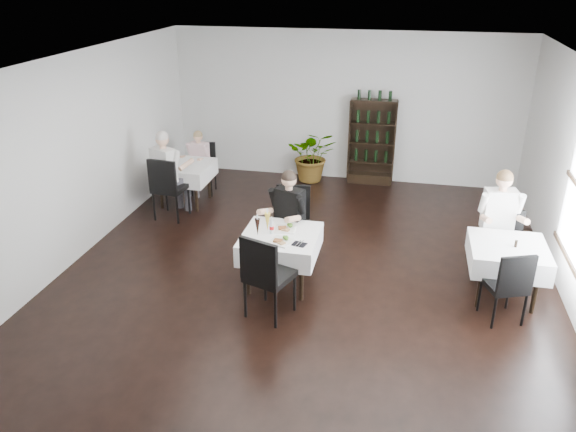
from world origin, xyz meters
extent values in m
plane|color=black|center=(0.00, 0.00, 0.00)|extent=(9.00, 9.00, 0.00)
plane|color=white|center=(0.00, 0.00, 3.00)|extent=(9.00, 9.00, 0.00)
plane|color=silver|center=(0.00, 4.50, 1.50)|extent=(7.00, 0.00, 7.00)
plane|color=silver|center=(-3.50, 0.00, 1.50)|extent=(0.00, 9.00, 9.00)
cube|color=black|center=(3.46, 0.00, 0.63)|extent=(0.05, 2.30, 0.06)
cube|color=black|center=(0.60, 4.32, 0.10)|extent=(0.90, 0.28, 0.20)
cylinder|color=black|center=(-0.67, -0.36, 0.35)|extent=(0.06, 0.06, 0.71)
cylinder|color=black|center=(-0.67, 0.36, 0.35)|extent=(0.06, 0.06, 0.71)
cylinder|color=black|center=(0.07, -0.36, 0.35)|extent=(0.06, 0.06, 0.71)
cylinder|color=black|center=(0.07, 0.36, 0.35)|extent=(0.06, 0.06, 0.71)
cube|color=black|center=(-0.30, 0.00, 0.73)|extent=(0.85, 0.85, 0.04)
cube|color=white|center=(-0.30, 0.00, 0.62)|extent=(1.03, 1.03, 0.30)
cylinder|color=black|center=(-3.04, 2.16, 0.35)|extent=(0.06, 0.06, 0.71)
cylinder|color=black|center=(-3.04, 2.84, 0.35)|extent=(0.06, 0.06, 0.71)
cylinder|color=black|center=(-2.36, 2.16, 0.35)|extent=(0.06, 0.06, 0.71)
cylinder|color=black|center=(-2.36, 2.84, 0.35)|extent=(0.06, 0.06, 0.71)
cube|color=black|center=(-2.70, 2.50, 0.73)|extent=(0.80, 0.80, 0.04)
cube|color=white|center=(-2.70, 2.50, 0.62)|extent=(0.98, 0.98, 0.30)
cylinder|color=black|center=(2.36, -0.04, 0.35)|extent=(0.06, 0.06, 0.71)
cylinder|color=black|center=(2.36, 0.64, 0.35)|extent=(0.06, 0.06, 0.71)
cylinder|color=black|center=(3.04, -0.04, 0.35)|extent=(0.06, 0.06, 0.71)
cylinder|color=black|center=(3.04, 0.64, 0.35)|extent=(0.06, 0.06, 0.71)
cube|color=black|center=(2.70, 0.30, 0.73)|extent=(0.80, 0.80, 0.04)
cube|color=white|center=(2.70, 0.30, 0.62)|extent=(0.98, 0.98, 0.30)
imported|color=#2F5D20|center=(-0.58, 4.20, 0.54)|extent=(1.08, 0.97, 1.09)
cylinder|color=black|center=(-0.49, 0.51, 0.25)|extent=(0.04, 0.04, 0.51)
cylinder|color=black|center=(-0.54, 0.95, 0.25)|extent=(0.04, 0.04, 0.51)
cylinder|color=black|center=(-0.05, 0.56, 0.25)|extent=(0.04, 0.04, 0.51)
cylinder|color=black|center=(-0.10, 1.00, 0.25)|extent=(0.04, 0.04, 0.51)
cube|color=black|center=(-0.30, 0.75, 0.54)|extent=(0.56, 0.56, 0.08)
cube|color=black|center=(-0.32, 0.98, 0.84)|extent=(0.51, 0.11, 0.55)
cylinder|color=black|center=(0.03, -0.63, 0.26)|extent=(0.04, 0.04, 0.52)
cylinder|color=black|center=(-0.13, -1.06, 0.26)|extent=(0.04, 0.04, 0.52)
cylinder|color=black|center=(-0.40, -0.48, 0.26)|extent=(0.04, 0.04, 0.52)
cylinder|color=black|center=(-0.55, -0.90, 0.26)|extent=(0.04, 0.04, 0.52)
cube|color=black|center=(-0.26, -0.77, 0.56)|extent=(0.67, 0.67, 0.08)
cube|color=black|center=(-0.34, -0.99, 0.86)|extent=(0.51, 0.23, 0.57)
cylinder|color=black|center=(-2.72, 2.85, 0.22)|extent=(0.03, 0.03, 0.44)
cylinder|color=black|center=(-2.77, 3.23, 0.22)|extent=(0.03, 0.03, 0.44)
cylinder|color=black|center=(-2.34, 2.89, 0.22)|extent=(0.03, 0.03, 0.44)
cylinder|color=black|center=(-2.38, 3.28, 0.22)|extent=(0.03, 0.03, 0.44)
cube|color=black|center=(-2.55, 3.06, 0.47)|extent=(0.50, 0.50, 0.07)
cube|color=black|center=(-2.58, 3.26, 0.74)|extent=(0.45, 0.10, 0.48)
cylinder|color=black|center=(-2.45, 2.03, 0.26)|extent=(0.04, 0.04, 0.52)
cylinder|color=black|center=(-2.49, 1.58, 0.26)|extent=(0.04, 0.04, 0.52)
cylinder|color=black|center=(-2.90, 2.07, 0.26)|extent=(0.04, 0.04, 0.52)
cylinder|color=black|center=(-2.94, 1.62, 0.26)|extent=(0.04, 0.04, 0.52)
cube|color=black|center=(-2.70, 1.83, 0.55)|extent=(0.56, 0.56, 0.08)
cube|color=black|center=(-2.72, 1.59, 0.85)|extent=(0.52, 0.10, 0.56)
cylinder|color=black|center=(2.71, 0.70, 0.21)|extent=(0.03, 0.03, 0.42)
cylinder|color=black|center=(2.63, 1.06, 0.21)|extent=(0.03, 0.03, 0.42)
cylinder|color=black|center=(3.07, 0.78, 0.21)|extent=(0.03, 0.03, 0.42)
cylinder|color=black|center=(2.99, 1.14, 0.21)|extent=(0.03, 0.03, 0.42)
cube|color=black|center=(2.85, 0.92, 0.45)|extent=(0.50, 0.50, 0.06)
cube|color=black|center=(2.81, 1.11, 0.70)|extent=(0.42, 0.13, 0.46)
cylinder|color=black|center=(2.73, 0.00, 0.23)|extent=(0.04, 0.04, 0.45)
cylinder|color=black|center=(2.87, -0.37, 0.23)|extent=(0.04, 0.04, 0.45)
cylinder|color=black|center=(2.36, -0.14, 0.23)|extent=(0.04, 0.04, 0.45)
cylinder|color=black|center=(2.50, -0.50, 0.23)|extent=(0.04, 0.04, 0.45)
cube|color=black|center=(2.61, -0.25, 0.48)|extent=(0.58, 0.58, 0.07)
cube|color=black|center=(2.68, -0.45, 0.75)|extent=(0.44, 0.20, 0.49)
cube|color=#44434B|center=(-0.47, 0.45, 0.58)|extent=(0.29, 0.46, 0.14)
cylinder|color=#44434B|center=(-0.53, 0.27, 0.25)|extent=(0.11, 0.11, 0.51)
cube|color=#44434B|center=(-0.27, 0.37, 0.58)|extent=(0.29, 0.46, 0.14)
cylinder|color=#44434B|center=(-0.34, 0.20, 0.25)|extent=(0.11, 0.11, 0.51)
cube|color=black|center=(-0.30, 0.59, 0.92)|extent=(0.47, 0.36, 0.57)
cylinder|color=#DFAC8B|center=(-0.62, 0.42, 0.90)|extent=(0.20, 0.33, 0.16)
cylinder|color=#DFAC8B|center=(-0.18, 0.24, 0.90)|extent=(0.20, 0.33, 0.16)
sphere|color=#DFAC8B|center=(-0.31, 0.57, 1.35)|extent=(0.22, 0.22, 0.22)
sphere|color=black|center=(-0.31, 0.57, 1.38)|extent=(0.22, 0.22, 0.22)
cube|color=#44434B|center=(-2.74, 2.99, 0.48)|extent=(0.19, 0.38, 0.12)
cylinder|color=#44434B|center=(-2.77, 2.84, 0.21)|extent=(0.09, 0.09, 0.42)
cube|color=#44434B|center=(-2.57, 2.95, 0.48)|extent=(0.19, 0.38, 0.12)
cylinder|color=#44434B|center=(-2.60, 2.80, 0.21)|extent=(0.09, 0.09, 0.42)
cube|color=beige|center=(-2.62, 3.13, 0.76)|extent=(0.38, 0.26, 0.47)
cylinder|color=#DFAC8B|center=(-2.86, 2.94, 0.75)|extent=(0.12, 0.28, 0.13)
cylinder|color=#DFAC8B|center=(-2.48, 2.86, 0.75)|extent=(0.12, 0.28, 0.13)
sphere|color=#DFAC8B|center=(-2.63, 3.11, 1.12)|extent=(0.18, 0.18, 0.18)
sphere|color=olive|center=(-2.63, 3.11, 1.15)|extent=(0.18, 0.18, 0.18)
cube|color=#44434B|center=(-2.61, 1.99, 0.60)|extent=(0.33, 0.48, 0.15)
cylinder|color=#44434B|center=(-2.53, 2.17, 0.26)|extent=(0.12, 0.12, 0.53)
cube|color=#44434B|center=(-2.81, 2.08, 0.60)|extent=(0.33, 0.48, 0.15)
cylinder|color=#44434B|center=(-2.73, 2.26, 0.26)|extent=(0.12, 0.12, 0.53)
cube|color=white|center=(-2.79, 1.85, 0.96)|extent=(0.49, 0.39, 0.59)
cylinder|color=#DFAC8B|center=(-2.45, 2.01, 0.94)|extent=(0.22, 0.34, 0.17)
cylinder|color=#DFAC8B|center=(-2.90, 2.22, 0.94)|extent=(0.22, 0.34, 0.17)
sphere|color=#DFAC8B|center=(-2.78, 1.87, 1.41)|extent=(0.23, 0.23, 0.23)
sphere|color=beige|center=(-2.78, 1.87, 1.45)|extent=(0.23, 0.23, 0.23)
cube|color=#44434B|center=(2.55, 0.82, 0.61)|extent=(0.21, 0.47, 0.15)
cylinder|color=#44434B|center=(2.58, 0.63, 0.26)|extent=(0.12, 0.12, 0.53)
cube|color=#44434B|center=(2.77, 0.85, 0.61)|extent=(0.21, 0.47, 0.15)
cylinder|color=#44434B|center=(2.79, 0.66, 0.26)|extent=(0.12, 0.12, 0.53)
cube|color=white|center=(2.63, 1.04, 0.96)|extent=(0.46, 0.30, 0.59)
cylinder|color=#DFAC8B|center=(2.43, 0.71, 0.94)|extent=(0.13, 0.34, 0.17)
cylinder|color=#DFAC8B|center=(2.92, 0.78, 0.94)|extent=(0.13, 0.34, 0.17)
sphere|color=#DFAC8B|center=(2.63, 1.02, 1.42)|extent=(0.23, 0.23, 0.23)
sphere|color=brown|center=(2.63, 1.02, 1.45)|extent=(0.23, 0.23, 0.23)
cube|color=white|center=(-0.27, 0.15, 0.78)|extent=(0.30, 0.30, 0.02)
cube|color=brown|center=(-0.30, 0.13, 0.80)|extent=(0.13, 0.12, 0.03)
sphere|color=#40701D|center=(-0.20, 0.20, 0.82)|extent=(0.07, 0.07, 0.07)
cube|color=olive|center=(-0.25, 0.09, 0.80)|extent=(0.11, 0.10, 0.02)
cube|color=white|center=(-0.24, -0.24, 0.78)|extent=(0.34, 0.34, 0.02)
cube|color=brown|center=(-0.27, -0.26, 0.80)|extent=(0.12, 0.10, 0.03)
sphere|color=#40701D|center=(-0.18, -0.20, 0.82)|extent=(0.07, 0.07, 0.07)
cube|color=olive|center=(-0.22, -0.31, 0.80)|extent=(0.13, 0.12, 0.02)
cone|color=black|center=(-0.59, -0.11, 0.89)|extent=(0.07, 0.07, 0.25)
cylinder|color=silver|center=(-0.59, -0.11, 1.05)|extent=(0.02, 0.02, 0.06)
cone|color=gold|center=(-0.50, 0.07, 0.90)|extent=(0.08, 0.08, 0.27)
cylinder|color=silver|center=(-0.50, 0.07, 1.07)|extent=(0.02, 0.02, 0.07)
cylinder|color=silver|center=(-0.42, 0.00, 0.87)|extent=(0.06, 0.06, 0.19)
cylinder|color=#B90A0B|center=(-0.42, 0.00, 0.85)|extent=(0.06, 0.06, 0.05)
cylinder|color=silver|center=(-0.42, 0.00, 0.99)|extent=(0.02, 0.02, 0.05)
cube|color=black|center=(0.01, -0.25, 0.77)|extent=(0.21, 0.18, 0.01)
cylinder|color=silver|center=(-0.01, -0.25, 0.78)|extent=(0.06, 0.20, 0.01)
cylinder|color=silver|center=(0.03, -0.25, 0.78)|extent=(0.05, 0.20, 0.01)
cylinder|color=black|center=(2.77, 0.27, 0.82)|extent=(0.04, 0.04, 0.09)
camera|label=1|loc=(1.25, -6.69, 4.11)|focal=35.00mm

